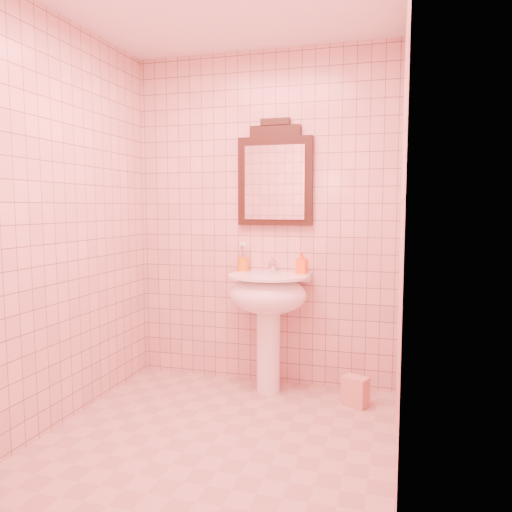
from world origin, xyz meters
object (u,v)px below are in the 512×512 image
(pedestal_sink, at_px, (268,303))
(mirror, at_px, (275,176))
(toothbrush_cup, at_px, (243,264))
(soap_dispenser, at_px, (302,263))
(towel, at_px, (356,391))

(pedestal_sink, bearing_deg, mirror, 90.00)
(pedestal_sink, height_order, toothbrush_cup, toothbrush_cup)
(mirror, distance_m, toothbrush_cup, 0.70)
(toothbrush_cup, bearing_deg, soap_dispenser, -4.27)
(pedestal_sink, relative_size, soap_dispenser, 5.39)
(pedestal_sink, height_order, mirror, mirror)
(towel, bearing_deg, pedestal_sink, 172.11)
(toothbrush_cup, xyz_separation_m, towel, (0.88, -0.26, -0.82))
(pedestal_sink, xyz_separation_m, toothbrush_cup, (-0.24, 0.17, 0.26))
(mirror, height_order, toothbrush_cup, mirror)
(pedestal_sink, distance_m, toothbrush_cup, 0.39)
(mirror, height_order, towel, mirror)
(toothbrush_cup, distance_m, soap_dispenser, 0.46)
(toothbrush_cup, relative_size, towel, 0.98)
(mirror, xyz_separation_m, toothbrush_cup, (-0.24, -0.03, -0.65))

